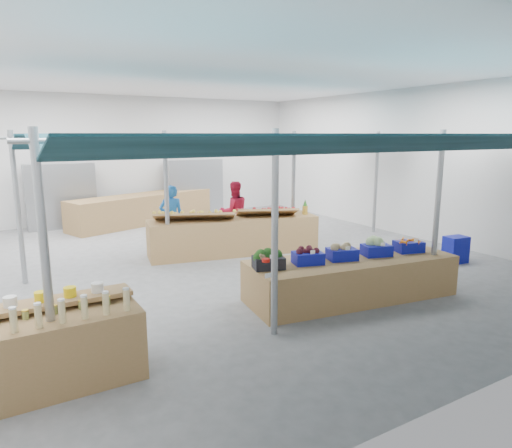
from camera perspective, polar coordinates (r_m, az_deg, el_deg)
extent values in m
plane|color=slate|center=(10.75, -4.87, -4.64)|extent=(13.00, 13.00, 0.00)
plane|color=silver|center=(10.42, -5.27, 18.18)|extent=(13.00, 13.00, 0.00)
plane|color=silver|center=(16.47, -15.00, 7.95)|extent=(12.00, 0.00, 12.00)
plane|color=silver|center=(14.04, 17.79, 7.30)|extent=(0.00, 13.00, 13.00)
cylinder|color=gray|center=(5.53, -24.81, -4.77)|extent=(0.10, 0.10, 3.00)
cylinder|color=gray|center=(9.94, -27.62, 1.68)|extent=(0.10, 0.10, 3.00)
cylinder|color=gray|center=(6.51, 2.36, -1.44)|extent=(0.10, 0.10, 3.00)
cylinder|color=gray|center=(10.52, -11.11, 3.20)|extent=(0.10, 0.10, 3.00)
cylinder|color=gray|center=(8.88, 21.67, 1.18)|extent=(0.10, 0.10, 3.00)
cylinder|color=gray|center=(12.13, 4.69, 4.41)|extent=(0.10, 0.10, 3.00)
cylinder|color=gray|center=(14.07, 14.76, 5.01)|extent=(0.10, 0.10, 3.00)
cylinder|color=gray|center=(7.46, 14.00, 10.31)|extent=(10.00, 0.06, 0.06)
cylinder|color=gray|center=(11.13, -2.72, 10.80)|extent=(10.00, 0.06, 0.06)
cube|color=black|center=(7.01, 17.74, 9.50)|extent=(9.50, 1.28, 0.30)
cube|color=black|center=(7.93, 10.64, 9.97)|extent=(9.50, 1.28, 0.30)
cube|color=black|center=(10.56, -1.03, 10.41)|extent=(9.50, 1.28, 0.30)
cube|color=black|center=(11.70, -4.23, 10.46)|extent=(9.50, 1.28, 0.30)
cube|color=#B23F33|center=(15.57, -23.17, 3.19)|extent=(2.00, 0.50, 2.00)
cube|color=#B23F33|center=(16.75, -7.73, 4.49)|extent=(2.00, 0.50, 2.00)
cube|color=olive|center=(6.01, -23.81, -14.30)|extent=(1.95, 0.87, 0.86)
cube|color=#997247|center=(6.07, -24.52, -8.93)|extent=(1.94, 0.39, 0.06)
cube|color=olive|center=(8.46, 11.79, -6.63)|extent=(3.94, 1.79, 0.74)
cube|color=olive|center=(11.33, -2.80, -1.45)|extent=(4.28, 1.82, 0.89)
cube|color=olive|center=(15.67, -13.40, 1.93)|extent=(5.45, 2.77, 0.97)
cube|color=#0D128D|center=(11.49, 23.68, -2.94)|extent=(0.55, 0.42, 0.61)
imported|color=#1A5BA9|center=(11.76, -10.51, 0.76)|extent=(0.68, 0.51, 1.67)
imported|color=#B41632|center=(12.48, -2.74, 1.54)|extent=(0.92, 0.78, 1.67)
cube|color=black|center=(7.55, 1.57, -4.84)|extent=(0.58, 0.48, 0.20)
cube|color=white|center=(7.31, 2.05, -4.09)|extent=(0.08, 0.03, 0.06)
cube|color=#0D128D|center=(7.87, 6.50, -4.24)|extent=(0.58, 0.48, 0.20)
cube|color=white|center=(7.63, 7.11, -3.51)|extent=(0.08, 0.03, 0.06)
cube|color=#0D128D|center=(8.22, 10.70, -3.71)|extent=(0.58, 0.48, 0.20)
cube|color=white|center=(7.98, 11.40, -2.99)|extent=(0.08, 0.03, 0.06)
cube|color=#0D128D|center=(8.63, 14.81, -3.17)|extent=(0.58, 0.48, 0.20)
cube|color=white|center=(8.41, 15.59, -2.46)|extent=(0.08, 0.03, 0.06)
cube|color=#0D128D|center=(9.09, 18.53, -2.66)|extent=(0.58, 0.48, 0.20)
cube|color=white|center=(8.87, 19.36, -1.98)|extent=(0.08, 0.03, 0.06)
sphere|color=brown|center=(7.34, 0.85, -4.17)|extent=(0.09, 0.09, 0.09)
sphere|color=brown|center=(7.29, 0.60, -3.96)|extent=(0.06, 0.06, 0.06)
cylinder|color=red|center=(6.72, 1.24, -4.55)|extent=(0.12, 0.12, 0.05)
cube|color=white|center=(6.73, 1.51, -6.47)|extent=(0.10, 0.01, 0.07)
cube|color=#997247|center=(10.89, -7.70, 0.99)|extent=(2.01, 1.38, 0.26)
cube|color=#997247|center=(11.38, 1.39, 1.52)|extent=(1.65, 1.22, 0.26)
cylinder|color=#8C6019|center=(11.78, 6.15, 1.74)|extent=(0.14, 0.14, 0.22)
cone|color=#26661E|center=(11.75, 6.17, 2.66)|extent=(0.12, 0.12, 0.18)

